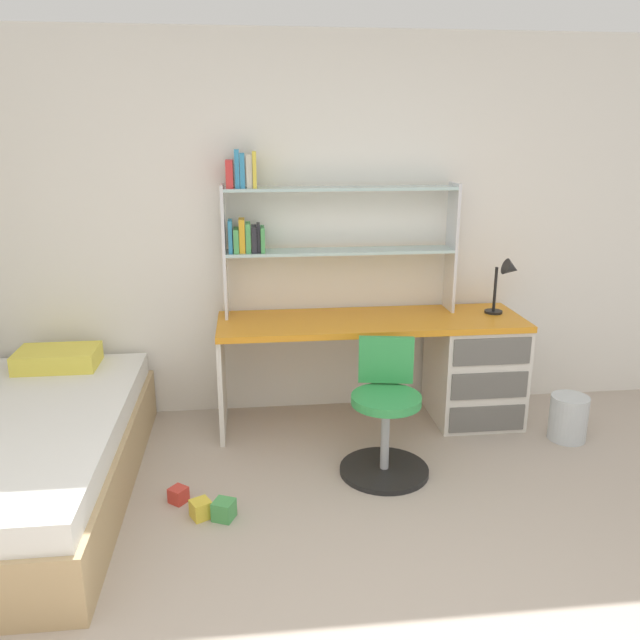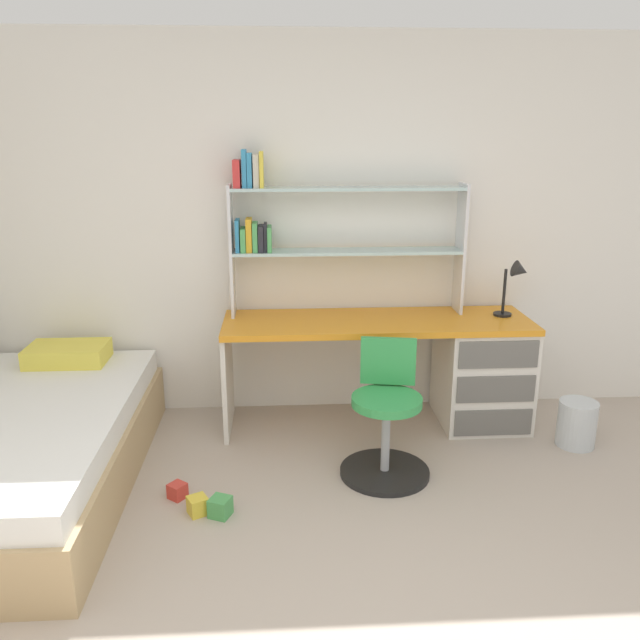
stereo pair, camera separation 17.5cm
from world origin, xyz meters
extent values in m
cube|color=white|center=(0.00, 2.70, 1.27)|extent=(5.71, 0.06, 2.54)
cube|color=orange|center=(0.25, 2.34, 0.72)|extent=(2.01, 0.61, 0.04)
cube|color=silver|center=(0.97, 2.34, 0.35)|extent=(0.56, 0.57, 0.70)
cube|color=silver|center=(-0.75, 2.34, 0.35)|extent=(0.03, 0.54, 0.70)
cube|color=#64625E|center=(0.97, 2.05, 0.12)|extent=(0.50, 0.01, 0.18)
cube|color=#64625E|center=(0.97, 2.05, 0.35)|extent=(0.50, 0.01, 0.18)
cube|color=#64625E|center=(0.97, 2.05, 0.58)|extent=(0.50, 0.01, 0.18)
cube|color=silver|center=(-0.70, 2.53, 1.17)|extent=(0.02, 0.22, 0.86)
cube|color=silver|center=(0.82, 2.53, 1.17)|extent=(0.02, 0.22, 0.86)
cube|color=silver|center=(0.06, 2.53, 1.16)|extent=(1.50, 0.22, 0.02)
cube|color=silver|center=(0.06, 2.53, 1.57)|extent=(1.50, 0.22, 0.02)
cube|color=#338CBF|center=(-0.66, 2.53, 1.27)|extent=(0.03, 0.15, 0.21)
cube|color=#4CA559|center=(-0.62, 2.53, 1.24)|extent=(0.03, 0.17, 0.15)
cube|color=gold|center=(-0.58, 2.53, 1.27)|extent=(0.04, 0.15, 0.21)
cube|color=#4CA559|center=(-0.54, 2.53, 1.26)|extent=(0.03, 0.16, 0.19)
cube|color=#26262D|center=(-0.51, 2.53, 1.25)|extent=(0.03, 0.17, 0.17)
cube|color=#26262D|center=(-0.48, 2.53, 1.26)|extent=(0.02, 0.14, 0.18)
cube|color=#4CA559|center=(-0.45, 2.53, 1.25)|extent=(0.03, 0.18, 0.16)
cube|color=red|center=(-0.65, 2.53, 1.66)|extent=(0.04, 0.17, 0.17)
cube|color=#338CBF|center=(-0.60, 2.53, 1.69)|extent=(0.03, 0.14, 0.24)
cube|color=#338CBF|center=(-0.57, 2.53, 1.68)|extent=(0.03, 0.13, 0.21)
cube|color=beige|center=(-0.52, 2.53, 1.68)|extent=(0.04, 0.14, 0.20)
cube|color=yellow|center=(-0.49, 2.53, 1.69)|extent=(0.02, 0.18, 0.22)
cylinder|color=black|center=(1.10, 2.39, 0.74)|extent=(0.12, 0.12, 0.02)
cylinder|color=black|center=(1.10, 2.39, 0.90)|extent=(0.02, 0.02, 0.30)
cone|color=black|center=(1.18, 2.34, 1.05)|extent=(0.12, 0.11, 0.13)
cylinder|color=black|center=(0.20, 1.65, 0.01)|extent=(0.52, 0.52, 0.03)
cylinder|color=#A5A8AD|center=(0.20, 1.65, 0.22)|extent=(0.05, 0.05, 0.44)
cylinder|color=green|center=(0.20, 1.65, 0.46)|extent=(0.40, 0.40, 0.05)
cube|color=green|center=(0.24, 1.83, 0.64)|extent=(0.32, 0.10, 0.28)
cube|color=tan|center=(-1.78, 1.61, 0.16)|extent=(1.11, 2.07, 0.32)
cube|color=white|center=(-1.78, 1.61, 0.39)|extent=(1.05, 2.01, 0.14)
cube|color=#EAD84C|center=(-1.78, 2.40, 0.52)|extent=(0.50, 0.32, 0.12)
cylinder|color=silver|center=(1.47, 1.94, 0.15)|extent=(0.24, 0.24, 0.29)
cube|color=red|center=(-0.96, 1.47, 0.04)|extent=(0.12, 0.12, 0.08)
cube|color=#479E51|center=(-0.71, 1.28, 0.05)|extent=(0.13, 0.13, 0.10)
cube|color=gold|center=(-0.83, 1.31, 0.05)|extent=(0.13, 0.13, 0.09)
camera|label=1|loc=(-0.55, -1.62, 1.91)|focal=35.86mm
camera|label=2|loc=(-0.37, -1.64, 1.91)|focal=35.86mm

